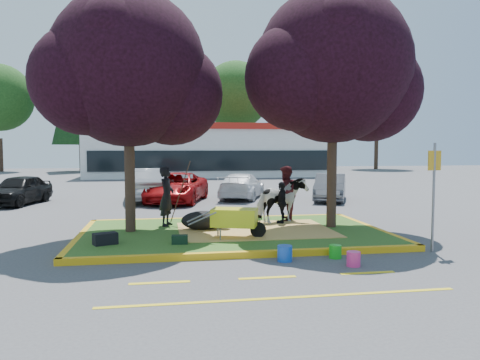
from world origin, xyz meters
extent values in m
plane|color=#424244|center=(0.00, 0.00, 0.00)|extent=(90.00, 90.00, 0.00)
cube|color=#2C551A|center=(0.00, 0.00, 0.07)|extent=(8.00, 5.00, 0.15)
cube|color=gold|center=(0.00, -2.58, 0.07)|extent=(8.30, 0.16, 0.15)
cube|color=gold|center=(0.00, 2.58, 0.07)|extent=(8.30, 0.16, 0.15)
cube|color=gold|center=(-4.08, 0.00, 0.07)|extent=(0.16, 5.30, 0.15)
cube|color=gold|center=(4.08, 0.00, 0.07)|extent=(0.16, 5.30, 0.15)
cube|color=tan|center=(0.60, 0.00, 0.15)|extent=(4.20, 3.00, 0.01)
cylinder|color=black|center=(-2.80, 0.40, 1.91)|extent=(0.28, 0.28, 3.53)
sphere|color=black|center=(-2.80, 0.40, 4.56)|extent=(4.20, 4.20, 4.20)
sphere|color=black|center=(-1.64, 0.60, 3.93)|extent=(2.86, 2.86, 2.86)
sphere|color=black|center=(-3.85, 0.10, 4.18)|extent=(2.86, 2.86, 2.86)
cylinder|color=black|center=(2.90, 0.20, 2.00)|extent=(0.28, 0.28, 3.70)
sphere|color=black|center=(2.90, 0.20, 4.77)|extent=(4.40, 4.40, 4.40)
sphere|color=black|center=(4.11, 0.40, 4.11)|extent=(2.99, 2.99, 2.99)
sphere|color=black|center=(1.80, -0.10, 4.37)|extent=(2.99, 2.99, 2.99)
cube|color=yellow|center=(-2.00, -4.20, 0.00)|extent=(1.10, 0.12, 0.01)
cube|color=yellow|center=(0.00, -4.20, 0.00)|extent=(1.10, 0.12, 0.01)
cube|color=yellow|center=(2.00, -4.20, 0.00)|extent=(1.10, 0.12, 0.01)
cube|color=yellow|center=(0.00, -5.40, 0.00)|extent=(6.00, 0.10, 0.01)
cube|color=silver|center=(2.00, 28.00, 2.00)|extent=(20.00, 8.00, 4.00)
cube|color=#A31B11|center=(2.00, 28.00, 4.15)|extent=(20.40, 8.40, 0.50)
cube|color=black|center=(2.00, 23.95, 1.40)|extent=(19.00, 0.10, 1.60)
cylinder|color=black|center=(-18.00, 38.00, 1.68)|extent=(0.44, 0.44, 3.36)
cylinder|color=black|center=(-10.00, 37.00, 1.96)|extent=(0.44, 0.44, 3.92)
cone|color=black|center=(-10.00, 37.00, 8.68)|extent=(5.60, 5.60, 11.90)
cylinder|color=black|center=(-2.00, 38.50, 1.54)|extent=(0.44, 0.44, 3.08)
sphere|color=#143811|center=(-2.00, 38.50, 6.82)|extent=(6.16, 6.16, 6.16)
cylinder|color=black|center=(6.00, 37.50, 1.82)|extent=(0.44, 0.44, 3.64)
sphere|color=#143811|center=(6.00, 37.50, 8.06)|extent=(7.28, 7.28, 7.28)
cylinder|color=black|center=(14.00, 38.00, 1.75)|extent=(0.44, 0.44, 3.50)
cone|color=black|center=(14.00, 38.00, 7.75)|extent=(5.00, 5.00, 10.62)
cylinder|color=black|center=(22.00, 37.00, 1.61)|extent=(0.44, 0.44, 3.22)
sphere|color=#143811|center=(22.00, 37.00, 7.13)|extent=(6.44, 6.44, 6.44)
imported|color=white|center=(1.65, 1.10, 0.84)|extent=(1.79, 1.35, 1.38)
ellipsoid|color=black|center=(-0.81, 0.30, 0.41)|extent=(1.27, 0.79, 0.53)
imported|color=black|center=(-1.80, 1.17, 1.02)|extent=(0.60, 0.73, 1.74)
imported|color=#451318|center=(1.89, 1.52, 1.01)|extent=(0.83, 0.97, 1.72)
imported|color=black|center=(1.62, 0.99, 0.78)|extent=(0.49, 0.80, 1.27)
cylinder|color=black|center=(0.47, -1.07, 0.35)|extent=(0.41, 0.20, 0.40)
cylinder|color=slate|center=(-0.53, -1.32, 0.29)|extent=(0.04, 0.04, 0.29)
cylinder|color=slate|center=(-0.53, -0.83, 0.29)|extent=(0.04, 0.04, 0.29)
cube|color=gold|center=(-0.14, -1.07, 0.69)|extent=(1.27, 0.99, 0.45)
cylinder|color=slate|center=(-0.98, -1.32, 0.71)|extent=(0.70, 0.27, 0.37)
cylinder|color=slate|center=(-0.98, -0.83, 0.71)|extent=(0.70, 0.27, 0.37)
cube|color=black|center=(-3.28, -1.31, 0.29)|extent=(0.62, 0.49, 0.28)
cube|color=black|center=(-1.53, -1.51, 0.25)|extent=(0.39, 0.25, 0.20)
cylinder|color=slate|center=(4.30, -2.70, 1.28)|extent=(0.06, 0.06, 2.55)
cube|color=gold|center=(4.30, -2.70, 2.14)|extent=(0.36, 0.09, 0.46)
cylinder|color=green|center=(1.83, -2.92, 0.15)|extent=(0.35, 0.35, 0.29)
cylinder|color=#ED3482|center=(1.94, -3.66, 0.15)|extent=(0.31, 0.31, 0.31)
cylinder|color=blue|center=(0.65, -3.01, 0.17)|extent=(0.37, 0.37, 0.34)
imported|color=black|center=(-7.98, 8.57, 0.64)|extent=(2.31, 4.00, 1.28)
imported|color=#929599|center=(-2.70, 9.07, 0.75)|extent=(1.99, 4.68, 1.50)
imported|color=#A20D0F|center=(-1.30, 8.37, 0.66)|extent=(3.37, 5.16, 1.32)
imported|color=silver|center=(1.84, 9.34, 0.60)|extent=(3.06, 4.48, 1.20)
imported|color=#525359|center=(5.69, 7.78, 0.61)|extent=(2.66, 3.93, 1.23)
camera|label=1|loc=(-1.93, -12.63, 2.45)|focal=35.00mm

